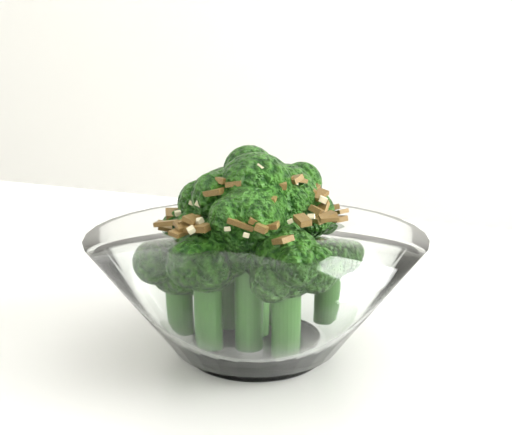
# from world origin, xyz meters

# --- Properties ---
(table) EXTENTS (1.36, 1.08, 0.75)m
(table) POSITION_xyz_m (-0.06, 0.14, 0.68)
(table) COLOR white
(table) RESTS_ON ground
(broccoli_dish) EXTENTS (0.21, 0.21, 0.13)m
(broccoli_dish) POSITION_xyz_m (-0.01, 0.11, 0.80)
(broccoli_dish) COLOR white
(broccoli_dish) RESTS_ON table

